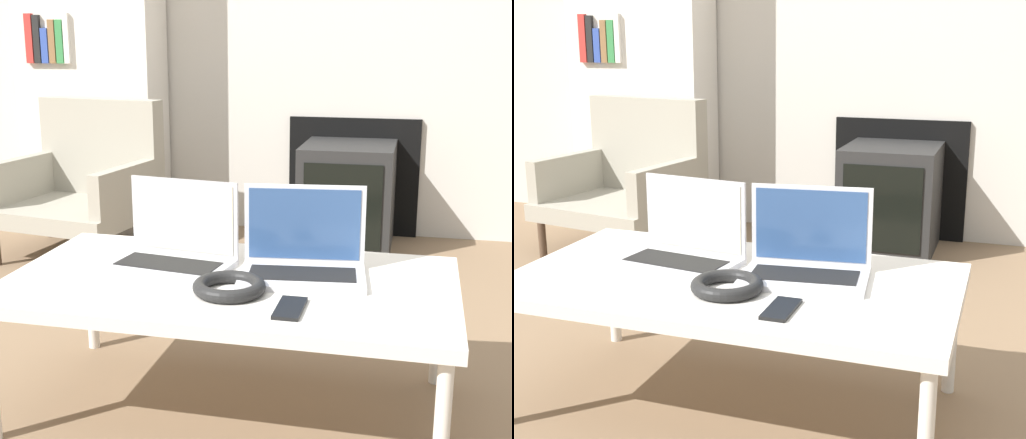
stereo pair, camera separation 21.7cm
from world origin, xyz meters
The scene contains 9 objects.
ground_plane centered at (0.00, 0.00, 0.00)m, with size 14.00×14.00×0.00m, color #7A6047.
table centered at (0.00, 0.11, 0.36)m, with size 1.20×0.66×0.39m.
laptop_left centered at (-0.18, 0.18, 0.44)m, with size 0.36×0.26×0.24m.
laptop_right centered at (0.18, 0.18, 0.44)m, with size 0.36×0.26×0.24m.
headphones centered at (0.03, 0.00, 0.40)m, with size 0.19×0.19×0.03m.
phone centered at (0.20, -0.08, 0.39)m, with size 0.06×0.14×0.01m.
tv centered at (0.14, 1.80, 0.26)m, with size 0.44×0.49×0.51m.
armchair centered at (-1.09, 1.47, 0.34)m, with size 0.74×0.69×0.72m.
bookshelf centered at (-1.23, 1.89, 0.81)m, with size 0.74×0.32×1.61m.
Camera 1 is at (0.48, -1.64, 1.01)m, focal length 50.00 mm.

